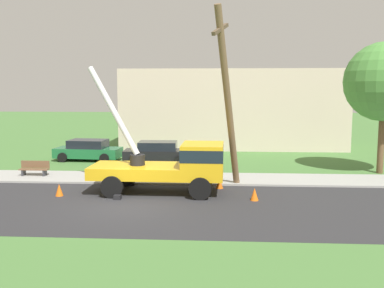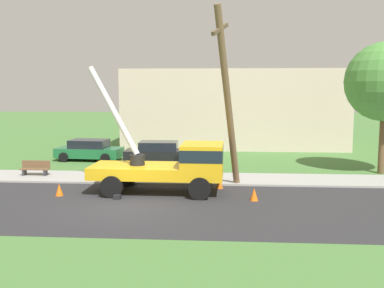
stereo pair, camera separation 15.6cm
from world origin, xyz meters
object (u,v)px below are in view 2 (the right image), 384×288
(traffic_cone_behind, at_px, (59,190))
(parked_sedan_green, at_px, (89,150))
(leaning_utility_pole, at_px, (228,99))
(parked_sedan_black, at_px, (159,152))
(park_bench, at_px, (35,169))
(utility_truck, at_px, (175,163))
(traffic_cone_curbside, at_px, (219,183))
(traffic_cone_ahead, at_px, (254,194))

(traffic_cone_behind, height_order, parked_sedan_green, parked_sedan_green)
(leaning_utility_pole, distance_m, parked_sedan_black, 9.54)
(traffic_cone_behind, relative_size, park_bench, 0.35)
(parked_sedan_black, distance_m, park_bench, 7.98)
(utility_truck, height_order, parked_sedan_black, utility_truck)
(utility_truck, distance_m, traffic_cone_curbside, 2.58)
(leaning_utility_pole, xyz_separation_m, parked_sedan_black, (-4.41, 7.61, -3.69))
(parked_sedan_green, xyz_separation_m, park_bench, (-1.30, -5.77, -0.25))
(traffic_cone_ahead, relative_size, park_bench, 0.35)
(traffic_cone_behind, bearing_deg, leaning_utility_pole, 11.57)
(traffic_cone_ahead, distance_m, parked_sedan_black, 10.99)
(leaning_utility_pole, height_order, traffic_cone_curbside, leaning_utility_pole)
(utility_truck, height_order, park_bench, utility_truck)
(traffic_cone_ahead, distance_m, park_bench, 12.57)
(traffic_cone_ahead, distance_m, traffic_cone_behind, 8.87)
(traffic_cone_behind, height_order, traffic_cone_curbside, same)
(utility_truck, bearing_deg, leaning_utility_pole, 13.93)
(traffic_cone_ahead, bearing_deg, traffic_cone_curbside, 124.34)
(leaning_utility_pole, relative_size, parked_sedan_black, 1.93)
(utility_truck, distance_m, traffic_cone_ahead, 3.99)
(traffic_cone_ahead, distance_m, traffic_cone_curbside, 2.72)
(parked_sedan_green, relative_size, parked_sedan_black, 1.02)
(traffic_cone_behind, bearing_deg, parked_sedan_green, 99.28)
(parked_sedan_black, bearing_deg, traffic_cone_ahead, -59.34)
(parked_sedan_black, bearing_deg, parked_sedan_green, 171.60)
(park_bench, bearing_deg, traffic_cone_behind, -54.79)
(traffic_cone_behind, bearing_deg, traffic_cone_ahead, -1.72)
(traffic_cone_ahead, relative_size, traffic_cone_behind, 1.00)
(utility_truck, xyz_separation_m, traffic_cone_behind, (-5.24, -0.97, -1.13))
(traffic_cone_curbside, relative_size, parked_sedan_green, 0.12)
(traffic_cone_behind, xyz_separation_m, parked_sedan_black, (3.26, 9.18, 0.43))
(traffic_cone_behind, relative_size, traffic_cone_curbside, 1.00)
(traffic_cone_ahead, height_order, parked_sedan_green, parked_sedan_green)
(utility_truck, height_order, traffic_cone_behind, utility_truck)
(traffic_cone_ahead, relative_size, parked_sedan_black, 0.13)
(traffic_cone_curbside, distance_m, parked_sedan_green, 11.95)
(utility_truck, distance_m, leaning_utility_pole, 3.91)
(utility_truck, relative_size, traffic_cone_ahead, 12.07)
(traffic_cone_behind, height_order, park_bench, park_bench)
(park_bench, bearing_deg, traffic_cone_ahead, -20.48)
(utility_truck, bearing_deg, traffic_cone_ahead, -18.77)
(traffic_cone_ahead, xyz_separation_m, traffic_cone_curbside, (-1.54, 2.25, 0.00))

